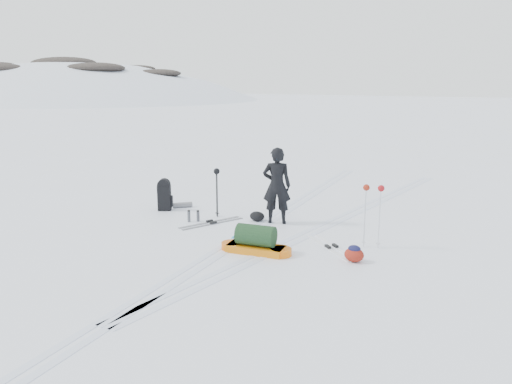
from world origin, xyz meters
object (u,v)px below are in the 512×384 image
ski_poles_black (217,177)px  skier (277,186)px  pulk_sled (256,242)px  expedition_rucksack (167,195)px

ski_poles_black → skier: bearing=-6.3°
pulk_sled → expedition_rucksack: expedition_rucksack is taller
skier → pulk_sled: 2.33m
skier → pulk_sled: bearing=82.4°
ski_poles_black → expedition_rucksack: bearing=168.4°
pulk_sled → ski_poles_black: 3.02m
pulk_sled → expedition_rucksack: 4.21m
skier → ski_poles_black: (-1.60, -0.23, 0.10)m
skier → expedition_rucksack: (-3.19, -0.31, -0.54)m
expedition_rucksack → ski_poles_black: bearing=-26.1°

